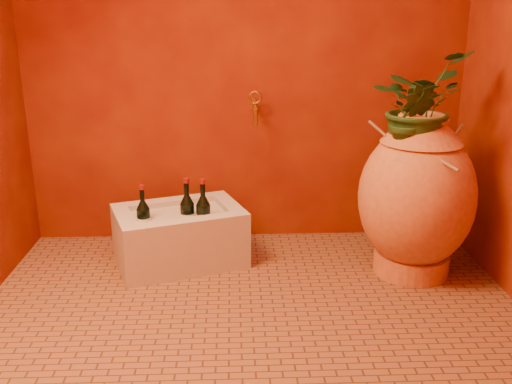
{
  "coord_description": "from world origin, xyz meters",
  "views": [
    {
      "loc": [
        -0.08,
        -2.27,
        1.31
      ],
      "look_at": [
        0.03,
        0.35,
        0.48
      ],
      "focal_mm": 40.0,
      "sensor_mm": 36.0,
      "label": 1
    }
  ],
  "objects_px": {
    "stone_basin": "(180,237)",
    "wall_tap": "(255,106)",
    "amphora": "(416,197)",
    "wine_bottle_a": "(188,216)",
    "wine_bottle_b": "(144,220)",
    "wine_bottle_c": "(203,217)"
  },
  "relations": [
    {
      "from": "wine_bottle_c",
      "to": "wine_bottle_b",
      "type": "bearing_deg",
      "value": -177.22
    },
    {
      "from": "wine_bottle_a",
      "to": "wall_tap",
      "type": "distance_m",
      "value": 0.73
    },
    {
      "from": "amphora",
      "to": "wall_tap",
      "type": "distance_m",
      "value": 1.01
    },
    {
      "from": "amphora",
      "to": "wine_bottle_a",
      "type": "bearing_deg",
      "value": 173.51
    },
    {
      "from": "stone_basin",
      "to": "wine_bottle_c",
      "type": "relative_size",
      "value": 2.41
    },
    {
      "from": "wine_bottle_b",
      "to": "wall_tap",
      "type": "height_order",
      "value": "wall_tap"
    },
    {
      "from": "amphora",
      "to": "stone_basin",
      "type": "relative_size",
      "value": 1.09
    },
    {
      "from": "amphora",
      "to": "wine_bottle_c",
      "type": "relative_size",
      "value": 2.62
    },
    {
      "from": "stone_basin",
      "to": "wall_tap",
      "type": "bearing_deg",
      "value": 34.77
    },
    {
      "from": "wall_tap",
      "to": "wine_bottle_a",
      "type": "bearing_deg",
      "value": -137.58
    },
    {
      "from": "stone_basin",
      "to": "wine_bottle_b",
      "type": "relative_size",
      "value": 2.6
    },
    {
      "from": "wine_bottle_b",
      "to": "wine_bottle_c",
      "type": "distance_m",
      "value": 0.31
    },
    {
      "from": "stone_basin",
      "to": "amphora",
      "type": "bearing_deg",
      "value": -8.34
    },
    {
      "from": "stone_basin",
      "to": "wine_bottle_c",
      "type": "height_order",
      "value": "wine_bottle_c"
    },
    {
      "from": "wine_bottle_c",
      "to": "stone_basin",
      "type": "bearing_deg",
      "value": 154.21
    },
    {
      "from": "stone_basin",
      "to": "wall_tap",
      "type": "xyz_separation_m",
      "value": [
        0.42,
        0.29,
        0.66
      ]
    },
    {
      "from": "wine_bottle_b",
      "to": "wine_bottle_c",
      "type": "xyz_separation_m",
      "value": [
        0.31,
        0.02,
        0.01
      ]
    },
    {
      "from": "stone_basin",
      "to": "wine_bottle_a",
      "type": "xyz_separation_m",
      "value": [
        0.05,
        -0.05,
        0.14
      ]
    },
    {
      "from": "stone_basin",
      "to": "wine_bottle_a",
      "type": "relative_size",
      "value": 2.41
    },
    {
      "from": "wine_bottle_b",
      "to": "wall_tap",
      "type": "distance_m",
      "value": 0.88
    },
    {
      "from": "stone_basin",
      "to": "wall_tap",
      "type": "height_order",
      "value": "wall_tap"
    },
    {
      "from": "wine_bottle_a",
      "to": "wine_bottle_b",
      "type": "distance_m",
      "value": 0.23
    }
  ]
}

